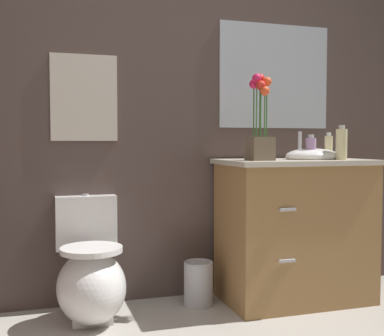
% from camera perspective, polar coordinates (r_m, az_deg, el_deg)
% --- Properties ---
extents(wall_back, '(4.19, 0.05, 2.50)m').
position_cam_1_polar(wall_back, '(3.26, 2.38, 7.36)').
color(wall_back, '#4C3D38').
rests_on(wall_back, ground_plane).
extents(toilet, '(0.38, 0.59, 0.69)m').
position_cam_1_polar(toilet, '(2.88, -11.72, -12.35)').
color(toilet, white).
rests_on(toilet, ground_plane).
extents(vanity_cabinet, '(0.94, 0.56, 1.07)m').
position_cam_1_polar(vanity_cabinet, '(3.19, 11.91, -6.87)').
color(vanity_cabinet, '#9E7242').
rests_on(vanity_cabinet, ground_plane).
extents(flower_vase, '(0.14, 0.14, 0.52)m').
position_cam_1_polar(flower_vase, '(2.94, 7.92, 4.41)').
color(flower_vase, brown).
rests_on(flower_vase, vanity_cabinet).
extents(soap_bottle, '(0.07, 0.07, 0.16)m').
position_cam_1_polar(soap_bottle, '(3.16, 13.65, 2.25)').
color(soap_bottle, '#B28CBF').
rests_on(soap_bottle, vanity_cabinet).
extents(lotion_bottle, '(0.05, 0.05, 0.17)m').
position_cam_1_polar(lotion_bottle, '(3.37, 15.61, 2.41)').
color(lotion_bottle, beige).
rests_on(lotion_bottle, vanity_cabinet).
extents(hand_wash_bottle, '(0.07, 0.07, 0.21)m').
position_cam_1_polar(hand_wash_bottle, '(3.17, 17.00, 2.71)').
color(hand_wash_bottle, beige).
rests_on(hand_wash_bottle, vanity_cabinet).
extents(trash_bin, '(0.18, 0.18, 0.27)m').
position_cam_1_polar(trash_bin, '(3.09, 0.76, -13.24)').
color(trash_bin, '#B7B7BC').
rests_on(trash_bin, ground_plane).
extents(wall_poster, '(0.40, 0.01, 0.52)m').
position_cam_1_polar(wall_poster, '(3.05, -12.44, 7.99)').
color(wall_poster, beige).
extents(wall_mirror, '(0.80, 0.01, 0.70)m').
position_cam_1_polar(wall_mirror, '(3.43, 9.61, 10.47)').
color(wall_mirror, '#B2BCC6').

